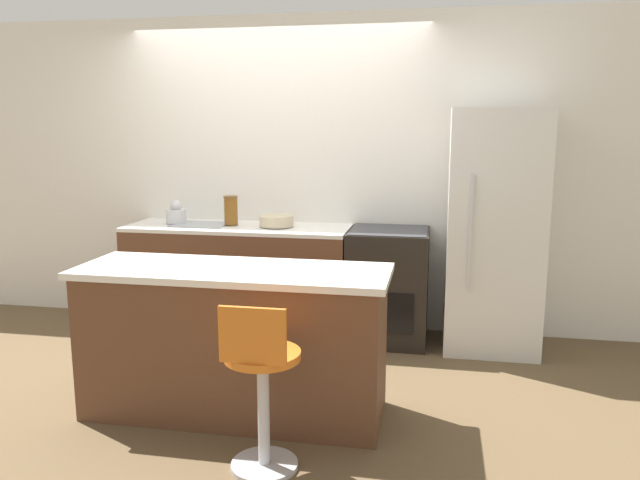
# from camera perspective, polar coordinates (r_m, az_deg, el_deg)

# --- Properties ---
(ground_plane) EXTENTS (14.00, 14.00, 0.00)m
(ground_plane) POSITION_cam_1_polar(r_m,az_deg,el_deg) (5.01, -5.41, -9.53)
(ground_plane) COLOR brown
(wall_back) EXTENTS (8.00, 0.06, 2.60)m
(wall_back) POSITION_cam_1_polar(r_m,az_deg,el_deg) (5.35, -3.71, 6.07)
(wall_back) COLOR white
(wall_back) RESTS_ON ground_plane
(back_counter) EXTENTS (1.84, 0.60, 0.90)m
(back_counter) POSITION_cam_1_polar(r_m,az_deg,el_deg) (5.25, -7.43, -3.52)
(back_counter) COLOR brown
(back_counter) RESTS_ON ground_plane
(kitchen_island) EXTENTS (1.83, 0.63, 0.89)m
(kitchen_island) POSITION_cam_1_polar(r_m,az_deg,el_deg) (3.77, -7.84, -9.13)
(kitchen_island) COLOR brown
(kitchen_island) RESTS_ON ground_plane
(oven_range) EXTENTS (0.62, 0.61, 0.90)m
(oven_range) POSITION_cam_1_polar(r_m,az_deg,el_deg) (5.01, 6.24, -4.16)
(oven_range) COLOR black
(oven_range) RESTS_ON ground_plane
(refrigerator) EXTENTS (0.70, 0.66, 1.83)m
(refrigerator) POSITION_cam_1_polar(r_m,az_deg,el_deg) (4.90, 15.62, 0.77)
(refrigerator) COLOR silver
(refrigerator) RESTS_ON ground_plane
(stool_chair) EXTENTS (0.38, 0.38, 0.89)m
(stool_chair) POSITION_cam_1_polar(r_m,az_deg,el_deg) (3.15, -5.36, -13.22)
(stool_chair) COLOR #B7B7BC
(stool_chair) RESTS_ON ground_plane
(kettle) EXTENTS (0.17, 0.17, 0.19)m
(kettle) POSITION_cam_1_polar(r_m,az_deg,el_deg) (5.35, -13.01, 2.34)
(kettle) COLOR silver
(kettle) RESTS_ON back_counter
(mixing_bowl) EXTENTS (0.28, 0.28, 0.09)m
(mixing_bowl) POSITION_cam_1_polar(r_m,az_deg,el_deg) (5.07, -4.01, 1.78)
(mixing_bowl) COLOR #C1B28E
(mixing_bowl) RESTS_ON back_counter
(canister_jar) EXTENTS (0.12, 0.12, 0.24)m
(canister_jar) POSITION_cam_1_polar(r_m,az_deg,el_deg) (5.17, -8.15, 2.71)
(canister_jar) COLOR brown
(canister_jar) RESTS_ON back_counter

